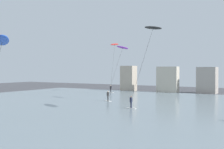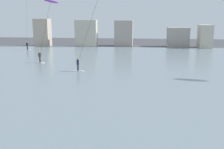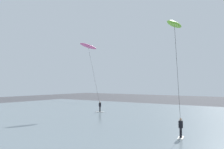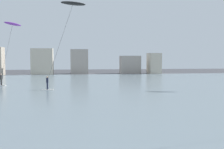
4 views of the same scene
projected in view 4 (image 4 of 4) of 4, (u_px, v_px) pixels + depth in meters
water_bay at (98, 89)px, 33.28m from camera, size 84.00×52.00×0.10m
far_shore_buildings at (82, 63)px, 60.42m from camera, size 38.69×5.42×6.12m
kitesurfer_purple at (11, 30)px, 38.80m from camera, size 3.11×4.74×9.41m
kitesurfer_black at (71, 9)px, 31.06m from camera, size 5.69×3.14×10.83m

